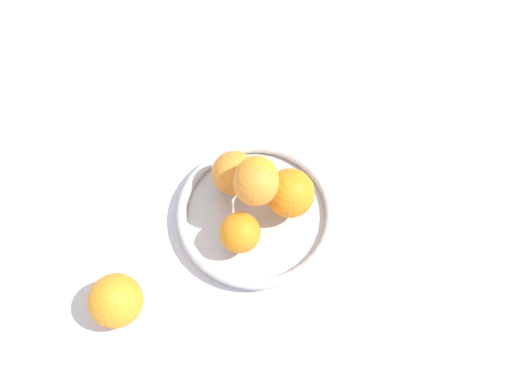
% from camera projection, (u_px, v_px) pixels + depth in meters
% --- Properties ---
extents(ground_plane, '(4.00, 4.00, 0.00)m').
position_uv_depth(ground_plane, '(256.00, 217.00, 0.85)').
color(ground_plane, silver).
extents(fruit_bowl, '(0.26, 0.26, 0.03)m').
position_uv_depth(fruit_bowl, '(256.00, 213.00, 0.83)').
color(fruit_bowl, silver).
rests_on(fruit_bowl, ground_plane).
extents(orange_pile, '(0.17, 0.17, 0.13)m').
position_uv_depth(orange_pile, '(258.00, 190.00, 0.77)').
color(orange_pile, orange).
rests_on(orange_pile, fruit_bowl).
extents(stray_orange, '(0.08, 0.08, 0.08)m').
position_uv_depth(stray_orange, '(116.00, 300.00, 0.74)').
color(stray_orange, orange).
rests_on(stray_orange, ground_plane).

